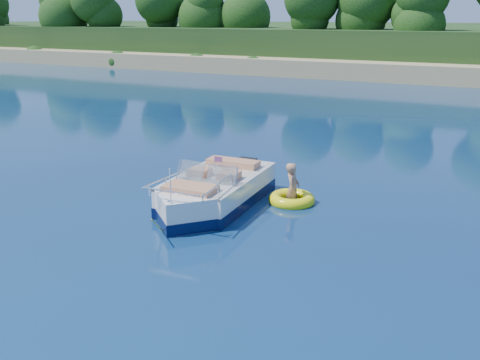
{
  "coord_description": "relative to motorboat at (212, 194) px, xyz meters",
  "views": [
    {
      "loc": [
        8.08,
        -10.52,
        5.34
      ],
      "look_at": [
        1.5,
        2.38,
        0.85
      ],
      "focal_mm": 40.0,
      "sensor_mm": 36.0,
      "label": 1
    }
  ],
  "objects": [
    {
      "name": "tow_tube",
      "position": [
        1.91,
        1.39,
        -0.29
      ],
      "size": [
        1.7,
        1.7,
        0.36
      ],
      "rotation": [
        0.0,
        0.0,
        0.27
      ],
      "color": "#FCF710",
      "rests_on": "ground"
    },
    {
      "name": "ground",
      "position": [
        -0.73,
        -2.12,
        -0.38
      ],
      "size": [
        160.0,
        160.0,
        0.0
      ],
      "primitive_type": "plane",
      "color": "#091844",
      "rests_on": "ground"
    },
    {
      "name": "treeline",
      "position": [
        -0.69,
        38.89,
        5.16
      ],
      "size": [
        150.0,
        7.12,
        8.19
      ],
      "color": "#321B10",
      "rests_on": "ground"
    },
    {
      "name": "motorboat",
      "position": [
        0.0,
        0.0,
        0.0
      ],
      "size": [
        2.31,
        5.93,
        1.97
      ],
      "rotation": [
        0.0,
        0.0,
        0.05
      ],
      "color": "white",
      "rests_on": "ground"
    },
    {
      "name": "boy",
      "position": [
        1.92,
        1.45,
        -0.38
      ],
      "size": [
        0.59,
        0.95,
        1.75
      ],
      "primitive_type": "imported",
      "rotation": [
        0.0,
        -0.17,
        1.8
      ],
      "color": "tan",
      "rests_on": "ground"
    },
    {
      "name": "shoreline",
      "position": [
        -0.73,
        61.65,
        0.59
      ],
      "size": [
        170.0,
        59.0,
        6.0
      ],
      "color": "#9E885B",
      "rests_on": "ground"
    }
  ]
}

